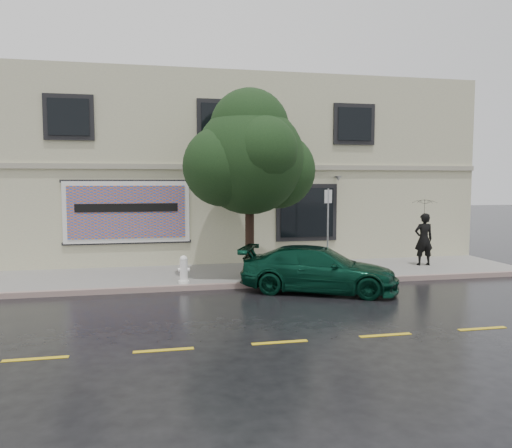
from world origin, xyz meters
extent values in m
plane|color=black|center=(0.00, 0.00, 0.00)|extent=(90.00, 90.00, 0.00)
cube|color=gray|center=(0.00, 3.25, 0.07)|extent=(20.00, 3.50, 0.15)
cube|color=gray|center=(0.00, 1.50, 0.07)|extent=(20.00, 0.18, 0.16)
cube|color=gold|center=(0.00, -3.50, 0.01)|extent=(19.00, 0.12, 0.01)
cube|color=#B6B092|center=(0.00, 9.00, 3.50)|extent=(20.00, 8.00, 7.00)
cube|color=#9E9984|center=(0.00, 4.96, 3.60)|extent=(20.00, 0.12, 0.18)
cube|color=black|center=(3.20, 4.96, 1.95)|extent=(2.30, 0.10, 2.10)
cube|color=black|center=(3.20, 4.90, 1.95)|extent=(2.00, 0.05, 1.80)
cube|color=black|center=(-5.00, 4.90, 5.20)|extent=(1.30, 0.05, 1.20)
cube|color=black|center=(0.00, 4.90, 5.20)|extent=(1.30, 0.05, 1.20)
cube|color=black|center=(5.00, 4.90, 5.20)|extent=(1.30, 0.05, 1.20)
cube|color=white|center=(-3.20, 4.93, 2.05)|extent=(4.20, 0.06, 2.10)
cube|color=#C3642B|center=(-3.20, 4.89, 2.05)|extent=(3.90, 0.04, 1.80)
cube|color=black|center=(-3.20, 4.96, 1.00)|extent=(4.30, 0.10, 0.10)
cube|color=black|center=(-3.20, 4.96, 3.10)|extent=(4.30, 0.10, 0.10)
cube|color=black|center=(-3.20, 4.86, 2.20)|extent=(3.40, 0.02, 0.28)
imported|color=#083323|center=(2.19, 0.60, 0.63)|extent=(4.76, 3.57, 1.27)
imported|color=black|center=(6.95, 3.24, 1.07)|extent=(0.70, 0.49, 1.83)
imported|color=black|center=(6.95, 3.24, 2.32)|extent=(1.21, 1.21, 0.67)
cylinder|color=black|center=(0.60, 2.58, 1.42)|extent=(0.28, 0.28, 2.55)
sphere|color=black|center=(0.60, 2.58, 3.76)|extent=(3.37, 3.37, 3.37)
cylinder|color=white|center=(-1.50, 1.80, 0.19)|extent=(0.31, 0.31, 0.08)
cylinder|color=white|center=(-1.50, 1.80, 0.52)|extent=(0.23, 0.23, 0.57)
sphere|color=white|center=(-1.50, 1.80, 0.85)|extent=(0.23, 0.23, 0.23)
cylinder|color=white|center=(-1.50, 1.80, 0.55)|extent=(0.33, 0.10, 0.10)
cylinder|color=#999DA1|center=(3.33, 3.04, 1.50)|extent=(0.06, 0.06, 2.71)
cube|color=silver|center=(3.33, 3.04, 2.60)|extent=(0.31, 0.16, 0.44)
camera|label=1|loc=(-2.36, -12.57, 3.10)|focal=35.00mm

